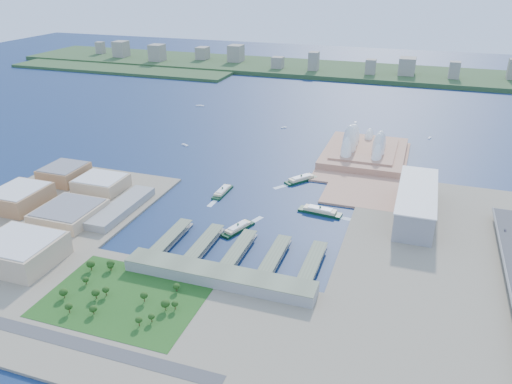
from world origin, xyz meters
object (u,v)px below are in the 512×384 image
(opera_house, at_px, (366,139))
(ferry_d, at_px, (320,210))
(car_c, at_px, (505,230))
(ferry_a, at_px, (223,190))
(ferry_c, at_px, (238,227))
(ferry_b, at_px, (301,178))
(toaster_building, at_px, (416,203))

(opera_house, height_order, ferry_d, opera_house)
(car_c, bearing_deg, ferry_a, 176.73)
(ferry_a, bearing_deg, ferry_c, -56.47)
(ferry_b, height_order, ferry_c, ferry_b)
(toaster_building, relative_size, ferry_b, 2.88)
(car_c, bearing_deg, ferry_b, 159.60)
(ferry_a, relative_size, ferry_c, 0.99)
(toaster_building, height_order, ferry_d, toaster_building)
(ferry_b, distance_m, car_c, 284.34)
(ferry_a, relative_size, ferry_b, 0.92)
(opera_house, bearing_deg, ferry_d, -96.58)
(toaster_building, relative_size, ferry_d, 2.74)
(opera_house, xyz_separation_m, ferry_b, (-75.32, -132.56, -26.91))
(ferry_a, relative_size, car_c, 10.61)
(ferry_a, distance_m, ferry_d, 144.42)
(toaster_building, xyz_separation_m, ferry_d, (-116.32, -27.97, -15.16))
(toaster_building, xyz_separation_m, car_c, (101.00, -31.62, -4.97))
(opera_house, height_order, car_c, opera_house)
(ferry_a, xyz_separation_m, car_c, (360.73, -20.62, 10.85))
(opera_house, bearing_deg, car_c, -50.49)
(ferry_a, relative_size, ferry_d, 0.88)
(ferry_a, xyz_separation_m, ferry_d, (143.42, -16.96, 0.66))
(ferry_c, height_order, ferry_d, ferry_d)
(ferry_c, bearing_deg, ferry_a, -37.64)
(opera_house, distance_m, car_c, 300.67)
(ferry_b, relative_size, ferry_c, 1.08)
(ferry_a, height_order, ferry_d, ferry_d)
(toaster_building, distance_m, ferry_c, 227.25)
(ferry_b, xyz_separation_m, ferry_c, (-35.76, -172.15, -0.38))
(ferry_b, distance_m, ferry_d, 107.26)
(opera_house, relative_size, car_c, 38.61)
(ferry_d, bearing_deg, opera_house, -0.36)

